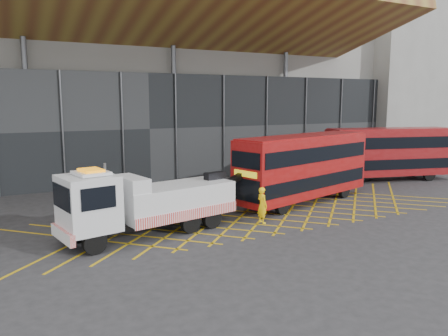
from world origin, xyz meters
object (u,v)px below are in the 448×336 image
bus_second (390,151)px  worker (262,205)px  recovery_truck (146,202)px  bus_towed (304,165)px

bus_second → worker: (-14.93, -5.60, -1.30)m
recovery_truck → bus_towed: bearing=0.0°
bus_second → bus_towed: bearing=-149.7°
bus_towed → bus_second: (10.34, 2.92, -0.03)m
recovery_truck → worker: 5.81m
bus_second → worker: bearing=-144.9°
recovery_truck → worker: bearing=-17.7°
worker → bus_towed: bearing=-62.7°
bus_towed → worker: (-4.59, -2.69, -1.33)m
bus_towed → worker: size_ratio=5.58×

